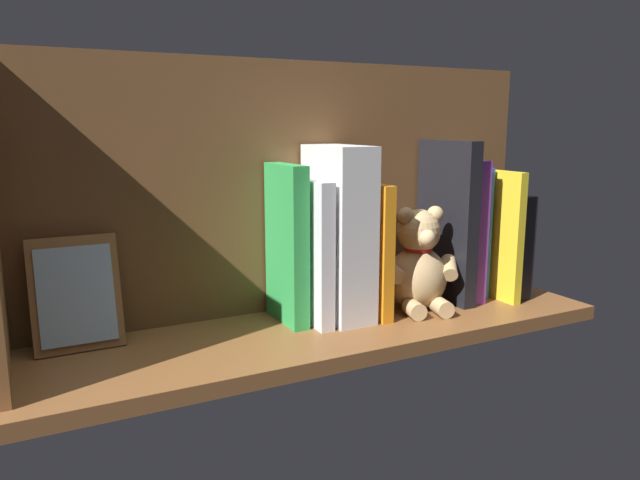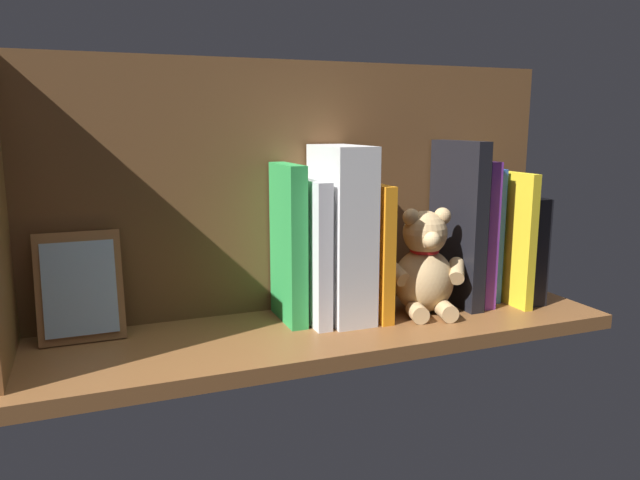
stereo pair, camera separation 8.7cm
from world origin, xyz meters
The scene contains 13 objects.
ground_plane centered at (0.00, 0.00, -1.10)cm, with size 89.00×25.16×2.20cm, color brown.
shelf_back_panel centered at (0.00, -10.33, 19.57)cm, with size 89.00×1.50×39.13cm, color brown.
book_0 centered at (-36.54, -2.04, 8.85)cm, with size 3.14×14.29×17.70cm, color black.
book_1 centered at (-33.49, -1.43, 10.94)cm, with size 1.54×15.51×21.88cm, color yellow.
book_2 centered at (-30.94, -4.00, 11.17)cm, with size 2.16×10.37×22.35cm, color blue.
book_3 centered at (-28.10, -2.82, 11.86)cm, with size 2.09×12.72×23.72cm, color purple.
book_4 centered at (-25.14, -2.41, 13.45)cm, with size 2.42×13.55×26.90cm, color black.
teddy_bear centered at (-17.60, 0.44, 7.37)cm, with size 13.23×12.21×16.75cm.
book_5 centered at (-9.22, -2.32, 10.35)cm, with size 1.92×13.72×20.70cm, color orange.
dictionary_thick_white centered at (-4.41, -2.39, 13.21)cm, with size 6.27×13.38×26.42cm, color silver.
book_6 centered at (0.54, -2.72, 10.78)cm, with size 2.22×12.92×21.57cm, color silver.
book_7 centered at (3.63, -3.84, 11.90)cm, with size 2.53×10.69×23.80cm, color green.
picture_frame_leaning centered at (33.01, -6.43, 7.43)cm, with size 11.31×4.84×15.15cm.
Camera 1 is at (39.14, 76.22, 29.58)cm, focal length 33.64 mm.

